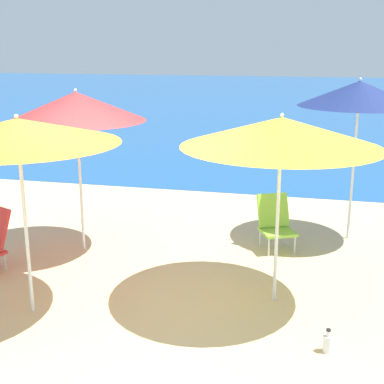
% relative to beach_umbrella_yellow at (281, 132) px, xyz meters
% --- Properties ---
extents(ground_plane, '(60.00, 60.00, 0.00)m').
position_rel_beach_umbrella_yellow_xyz_m(ground_plane, '(-1.70, -0.69, -1.84)').
color(ground_plane, '#D1BA89').
extents(sea_water, '(60.00, 40.00, 0.01)m').
position_rel_beach_umbrella_yellow_xyz_m(sea_water, '(-1.70, 24.20, -1.84)').
color(sea_water, '#1E5699').
rests_on(sea_water, ground).
extents(beach_umbrella_yellow, '(2.04, 2.04, 2.03)m').
position_rel_beach_umbrella_yellow_xyz_m(beach_umbrella_yellow, '(0.00, 0.00, 0.00)').
color(beach_umbrella_yellow, white).
rests_on(beach_umbrella_yellow, ground).
extents(beach_umbrella_navy, '(1.63, 1.63, 2.26)m').
position_rel_beach_umbrella_yellow_xyz_m(beach_umbrella_navy, '(0.86, 2.21, 0.21)').
color(beach_umbrella_navy, white).
rests_on(beach_umbrella_navy, ground).
extents(beach_umbrella_red, '(1.78, 1.78, 2.16)m').
position_rel_beach_umbrella_yellow_xyz_m(beach_umbrella_red, '(-2.65, 0.93, 0.09)').
color(beach_umbrella_red, white).
rests_on(beach_umbrella_red, ground).
extents(beach_umbrella_orange, '(1.98, 1.98, 2.05)m').
position_rel_beach_umbrella_yellow_xyz_m(beach_umbrella_orange, '(-2.43, -0.82, 0.05)').
color(beach_umbrella_orange, white).
rests_on(beach_umbrella_orange, ground).
extents(beach_chair_lime, '(0.60, 0.64, 0.73)m').
position_rel_beach_umbrella_yellow_xyz_m(beach_chair_lime, '(-0.13, 1.58, -1.46)').
color(beach_chair_lime, silver).
rests_on(beach_chair_lime, ground).
extents(water_bottle, '(0.09, 0.09, 0.23)m').
position_rel_beach_umbrella_yellow_xyz_m(water_bottle, '(0.56, -0.91, -1.75)').
color(water_bottle, silver).
rests_on(water_bottle, ground).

